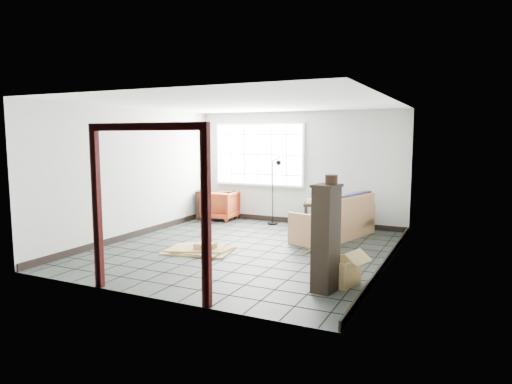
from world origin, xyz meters
The scene contains 15 objects.
ground centered at (0.00, 0.00, 0.00)m, with size 5.50×5.50×0.00m, color black.
room_shell centered at (0.00, 0.03, 1.68)m, with size 5.02×5.52×2.61m.
window_panel centered at (-1.00, 2.70, 1.60)m, with size 2.32×0.08×1.52m.
doorway_trim centered at (0.00, -2.70, 1.38)m, with size 1.80×0.08×2.20m.
futon_sofa centered at (1.25, 1.57, 0.32)m, with size 1.29×2.15×0.90m.
armchair centered at (-1.88, 2.40, 0.39)m, with size 0.76×0.71×0.78m, color brown.
side_table centered at (0.54, 2.40, 0.47)m, with size 0.65×0.65×0.57m.
table_lamp centered at (0.61, 2.38, 0.84)m, with size 0.30×0.30×0.39m.
projector centered at (0.51, 2.34, 0.61)m, with size 0.29×0.25×0.09m.
floor_lamp centered at (-0.40, 2.33, 0.84)m, with size 0.42×0.36×1.57m.
console_shelf centered at (-2.05, 2.40, 0.35)m, with size 0.97×0.67×0.70m.
tall_shelf centered at (1.97, -1.56, 0.72)m, with size 0.36×0.43×1.42m.
pot centered at (2.02, -1.54, 1.48)m, with size 0.16×0.16×0.12m.
open_box centered at (2.00, -1.18, 0.18)m, with size 0.96×0.64×0.50m.
cardboard_pile centered at (-0.65, -0.50, 0.04)m, with size 1.29×1.03×0.17m.
Camera 1 is at (3.65, -7.21, 2.03)m, focal length 32.00 mm.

